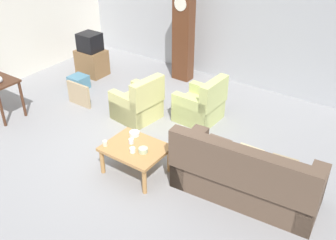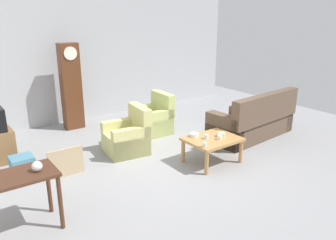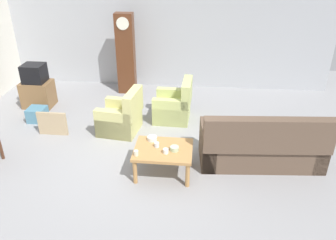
# 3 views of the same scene
# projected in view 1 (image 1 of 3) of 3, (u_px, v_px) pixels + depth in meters

# --- Properties ---
(ground_plane) EXTENTS (10.40, 10.40, 0.00)m
(ground_plane) POSITION_uv_depth(u_px,v_px,m) (137.00, 150.00, 6.75)
(ground_plane) COLOR gray
(garage_door_wall) EXTENTS (8.40, 0.16, 3.20)m
(garage_door_wall) POSITION_uv_depth(u_px,v_px,m) (237.00, 12.00, 8.45)
(garage_door_wall) COLOR #ADAFB5
(garage_door_wall) RESTS_ON ground_plane
(couch_floral) EXTENTS (2.17, 1.05, 1.04)m
(couch_floral) POSITION_uv_depth(u_px,v_px,m) (245.00, 177.00, 5.57)
(couch_floral) COLOR brown
(couch_floral) RESTS_ON ground_plane
(armchair_olive_near) EXTENTS (0.88, 0.85, 0.92)m
(armchair_olive_near) POSITION_uv_depth(u_px,v_px,m) (138.00, 105.00, 7.53)
(armchair_olive_near) COLOR #CCC67A
(armchair_olive_near) RESTS_ON ground_plane
(armchair_olive_far) EXTENTS (0.81, 0.78, 0.92)m
(armchair_olive_far) POSITION_uv_depth(u_px,v_px,m) (201.00, 106.00, 7.49)
(armchair_olive_far) COLOR #BEC877
(armchair_olive_far) RESTS_ON ground_plane
(coffee_table_wood) EXTENTS (0.96, 0.76, 0.48)m
(coffee_table_wood) POSITION_uv_depth(u_px,v_px,m) (135.00, 151.00, 6.04)
(coffee_table_wood) COLOR #B27F47
(coffee_table_wood) RESTS_ON ground_plane
(grandfather_clock) EXTENTS (0.44, 0.30, 2.02)m
(grandfather_clock) POSITION_uv_depth(u_px,v_px,m) (183.00, 37.00, 8.78)
(grandfather_clock) COLOR #562D19
(grandfather_clock) RESTS_ON ground_plane
(tv_stand_cabinet) EXTENTS (0.68, 0.52, 0.61)m
(tv_stand_cabinet) POSITION_uv_depth(u_px,v_px,m) (92.00, 63.00, 9.35)
(tv_stand_cabinet) COLOR brown
(tv_stand_cabinet) RESTS_ON ground_plane
(tv_crt) EXTENTS (0.48, 0.44, 0.42)m
(tv_crt) POSITION_uv_depth(u_px,v_px,m) (90.00, 42.00, 9.08)
(tv_crt) COLOR black
(tv_crt) RESTS_ON tv_stand_cabinet
(framed_picture_leaning) EXTENTS (0.60, 0.05, 0.49)m
(framed_picture_leaning) POSITION_uv_depth(u_px,v_px,m) (79.00, 94.00, 8.04)
(framed_picture_leaning) COLOR tan
(framed_picture_leaning) RESTS_ON ground_plane
(storage_box_blue) EXTENTS (0.38, 0.37, 0.30)m
(storage_box_blue) POSITION_uv_depth(u_px,v_px,m) (79.00, 82.00, 8.76)
(storage_box_blue) COLOR teal
(storage_box_blue) RESTS_ON ground_plane
(cup_white_porcelain) EXTENTS (0.09, 0.09, 0.08)m
(cup_white_porcelain) POSITION_uv_depth(u_px,v_px,m) (133.00, 150.00, 5.87)
(cup_white_porcelain) COLOR white
(cup_white_porcelain) RESTS_ON coffee_table_wood
(cup_blue_rimmed) EXTENTS (0.08, 0.08, 0.08)m
(cup_blue_rimmed) POSITION_uv_depth(u_px,v_px,m) (131.00, 141.00, 6.07)
(cup_blue_rimmed) COLOR silver
(cup_blue_rimmed) RESTS_ON coffee_table_wood
(cup_cream_tall) EXTENTS (0.08, 0.08, 0.09)m
(cup_cream_tall) POSITION_uv_depth(u_px,v_px,m) (105.00, 143.00, 6.02)
(cup_cream_tall) COLOR beige
(cup_cream_tall) RESTS_ON coffee_table_wood
(bowl_white_stacked) EXTENTS (0.17, 0.17, 0.06)m
(bowl_white_stacked) POSITION_uv_depth(u_px,v_px,m) (134.00, 133.00, 6.28)
(bowl_white_stacked) COLOR white
(bowl_white_stacked) RESTS_ON coffee_table_wood
(bowl_shallow_green) EXTENTS (0.15, 0.15, 0.07)m
(bowl_shallow_green) POSITION_uv_depth(u_px,v_px,m) (143.00, 150.00, 5.87)
(bowl_shallow_green) COLOR #B2C69E
(bowl_shallow_green) RESTS_ON coffee_table_wood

